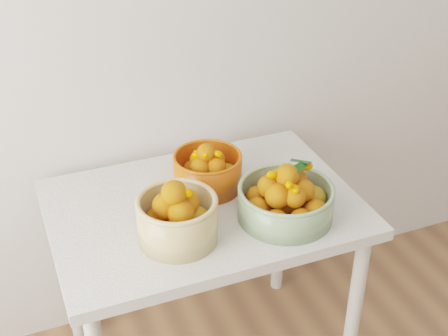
{
  "coord_description": "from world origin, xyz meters",
  "views": [
    {
      "loc": [
        -0.73,
        0.02,
        1.92
      ],
      "look_at": [
        -0.13,
        1.53,
        0.92
      ],
      "focal_mm": 50.0,
      "sensor_mm": 36.0,
      "label": 1
    }
  ],
  "objects_px": {
    "bowl_cream": "(177,217)",
    "bowl_orange": "(208,170)",
    "table": "(204,227)",
    "bowl_green": "(286,199)"
  },
  "relations": [
    {
      "from": "bowl_cream",
      "to": "bowl_orange",
      "type": "distance_m",
      "value": 0.3
    },
    {
      "from": "table",
      "to": "bowl_cream",
      "type": "bearing_deg",
      "value": -133.05
    },
    {
      "from": "table",
      "to": "bowl_orange",
      "type": "relative_size",
      "value": 3.85
    },
    {
      "from": "bowl_cream",
      "to": "bowl_green",
      "type": "relative_size",
      "value": 0.7
    },
    {
      "from": "bowl_green",
      "to": "bowl_orange",
      "type": "distance_m",
      "value": 0.3
    },
    {
      "from": "table",
      "to": "bowl_green",
      "type": "relative_size",
      "value": 2.5
    },
    {
      "from": "bowl_cream",
      "to": "bowl_orange",
      "type": "bearing_deg",
      "value": 52.01
    },
    {
      "from": "bowl_cream",
      "to": "table",
      "type": "bearing_deg",
      "value": 46.95
    },
    {
      "from": "bowl_green",
      "to": "bowl_orange",
      "type": "bearing_deg",
      "value": 123.53
    },
    {
      "from": "bowl_orange",
      "to": "bowl_green",
      "type": "bearing_deg",
      "value": -56.47
    }
  ]
}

